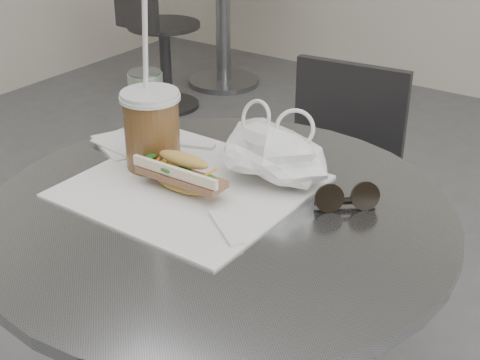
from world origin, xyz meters
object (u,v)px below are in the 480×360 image
Objects in this scene: sunglasses at (347,199)px; drink_can at (147,103)px; bg_chair at (159,51)px; iced_coffee at (152,129)px; cafe_table at (221,340)px; banh_mi at (182,174)px; chair_far at (323,224)px; bg_table at (223,2)px.

sunglasses is 0.47m from drink_can.
bg_chair is 2.26m from iced_coffee.
cafe_table is 5.88× the size of drink_can.
sunglasses is at bearing 22.13° from banh_mi.
chair_far is 5.75× the size of drink_can.
banh_mi is at bearing 89.36° from chair_far.
drink_can is (-0.21, 0.15, 0.03)m from banh_mi.
sunglasses reaches higher than chair_far.
iced_coffee is (-0.04, -0.61, 0.48)m from chair_far.
bg_table is 2.45m from drink_can.
drink_can is at bearing -57.34° from bg_table.
bg_table is at bearing 123.84° from banh_mi.
iced_coffee reaches higher than bg_table.
iced_coffee is (1.45, -1.65, 0.51)m from bg_chair.
bg_chair is 2.45m from sunglasses.
sunglasses is 0.71× the size of drink_can.
chair_far is (1.46, -1.54, -0.13)m from bg_table.
cafe_table is 0.40m from iced_coffee.
cafe_table is 0.47m from drink_can.
iced_coffee is 3.36× the size of sunglasses.
banh_mi is 0.27m from sunglasses.
bg_table is at bearing 123.42° from iced_coffee.
sunglasses is at bearing -5.76° from drink_can.
sunglasses is (0.17, 0.11, 0.29)m from cafe_table.
cafe_table is 3.81× the size of banh_mi.
cafe_table and bg_table have the same top height.
cafe_table is 8.31× the size of sunglasses.
banh_mi is at bearing 161.18° from sunglasses.
bg_chair is (-1.63, 1.70, -0.16)m from cafe_table.
sunglasses is at bearing 33.19° from cafe_table.
drink_can is (-0.46, 0.05, 0.05)m from sunglasses.
chair_far is at bearing 86.07° from iced_coffee.
chair_far is at bearing 94.51° from banh_mi.
chair_far is 1.08× the size of bg_chair.
banh_mi reaches higher than bg_table.
banh_mi is at bearing -55.27° from bg_table.
cafe_table is at bearing 96.02° from chair_far.
chair_far is at bearing 102.06° from cafe_table.
chair_far is 0.77m from iced_coffee.
banh_mi is 2.18× the size of sunglasses.
bg_table is 0.52m from bg_chair.
banh_mi is (-0.08, 0.01, 0.31)m from cafe_table.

